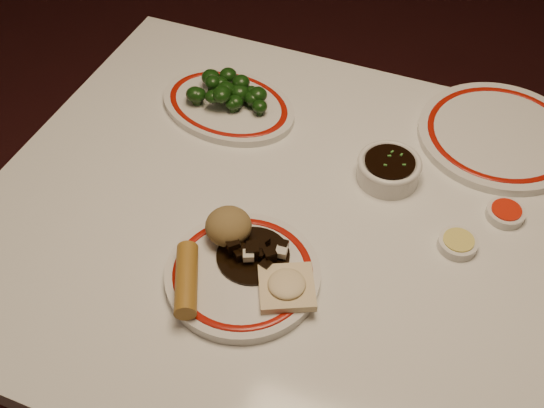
{
  "coord_description": "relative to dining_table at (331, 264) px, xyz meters",
  "views": [
    {
      "loc": [
        0.18,
        -0.71,
        1.61
      ],
      "look_at": [
        -0.1,
        -0.03,
        0.8
      ],
      "focal_mm": 45.0,
      "sensor_mm": 36.0,
      "label": 1
    }
  ],
  "objects": [
    {
      "name": "broccoli_pile",
      "position": [
        -0.3,
        0.22,
        0.13
      ],
      "size": [
        0.16,
        0.11,
        0.05
      ],
      "color": "#23471C",
      "rests_on": "broccoli_plate"
    },
    {
      "name": "rice_mound",
      "position": [
        -0.15,
        -0.09,
        0.14
      ],
      "size": [
        0.07,
        0.07,
        0.05
      ],
      "primitive_type": "ellipsoid",
      "color": "olive",
      "rests_on": "main_plate"
    },
    {
      "name": "main_plate",
      "position": [
        -0.1,
        -0.15,
        0.1
      ],
      "size": [
        0.31,
        0.31,
        0.02
      ],
      "color": "silver",
      "rests_on": "dining_table"
    },
    {
      "name": "mustard_dish",
      "position": [
        0.2,
        0.04,
        0.1
      ],
      "size": [
        0.06,
        0.06,
        0.02
      ],
      "color": "silver",
      "rests_on": "dining_table"
    },
    {
      "name": "broccoli_plate",
      "position": [
        -0.29,
        0.22,
        0.1
      ],
      "size": [
        0.31,
        0.28,
        0.02
      ],
      "color": "silver",
      "rests_on": "dining_table"
    },
    {
      "name": "spring_roll",
      "position": [
        -0.17,
        -0.2,
        0.13
      ],
      "size": [
        0.08,
        0.13,
        0.03
      ],
      "primitive_type": "cylinder",
      "rotation": [
        1.57,
        0.0,
        0.44
      ],
      "color": "#A77629",
      "rests_on": "main_plate"
    },
    {
      "name": "far_plate",
      "position": [
        0.21,
        0.33,
        0.1
      ],
      "size": [
        0.33,
        0.33,
        0.02
      ],
      "color": "silver",
      "rests_on": "dining_table"
    },
    {
      "name": "soy_bowl",
      "position": [
        0.05,
        0.15,
        0.11
      ],
      "size": [
        0.11,
        0.11,
        0.04
      ],
      "color": "silver",
      "rests_on": "dining_table"
    },
    {
      "name": "stirfry_heap",
      "position": [
        -0.1,
        -0.11,
        0.12
      ],
      "size": [
        0.12,
        0.12,
        0.03
      ],
      "color": "black",
      "rests_on": "main_plate"
    },
    {
      "name": "fried_wonton",
      "position": [
        -0.02,
        -0.15,
        0.12
      ],
      "size": [
        0.11,
        0.11,
        0.02
      ],
      "color": "beige",
      "rests_on": "main_plate"
    },
    {
      "name": "sweet_sour_dish",
      "position": [
        0.26,
        0.14,
        0.1
      ],
      "size": [
        0.06,
        0.06,
        0.02
      ],
      "color": "silver",
      "rests_on": "dining_table"
    },
    {
      "name": "dining_table",
      "position": [
        0.0,
        0.0,
        0.0
      ],
      "size": [
        1.2,
        0.9,
        0.75
      ],
      "color": "white",
      "rests_on": "ground"
    }
  ]
}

